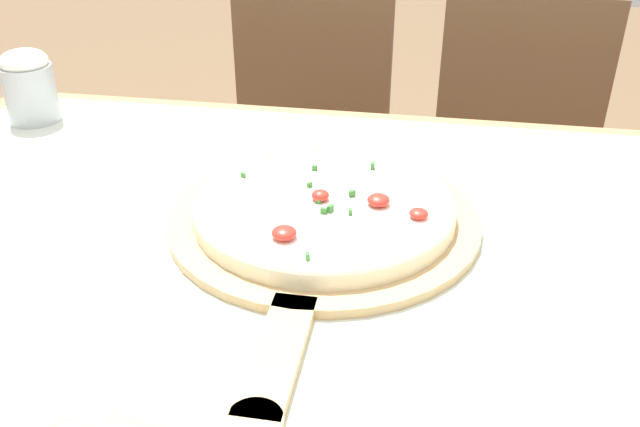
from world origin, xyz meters
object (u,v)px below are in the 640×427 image
object	(u,v)px
pizza	(324,205)
chair_right	(512,169)
pizza_peel	(322,225)
flour_cup	(29,85)
chair_left	(305,154)

from	to	relation	value
pizza	chair_right	world-z (taller)	chair_right
pizza_peel	flour_cup	size ratio (longest dim) A/B	4.62
pizza	chair_left	world-z (taller)	chair_left
flour_cup	chair_right	bearing A→B (deg)	29.87
pizza	chair_left	bearing A→B (deg)	103.24
chair_left	flour_cup	size ratio (longest dim) A/B	7.40
pizza_peel	flour_cup	world-z (taller)	flour_cup
pizza	chair_left	xyz separation A→B (m)	(-0.17, 0.74, -0.28)
chair_left	chair_right	distance (m)	0.49
chair_right	flour_cup	size ratio (longest dim) A/B	7.40
pizza_peel	chair_left	bearing A→B (deg)	102.93
pizza_peel	chair_left	distance (m)	0.82
chair_right	flour_cup	distance (m)	1.04
flour_cup	pizza_peel	bearing A→B (deg)	-26.47
flour_cup	pizza	bearing A→B (deg)	-24.99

